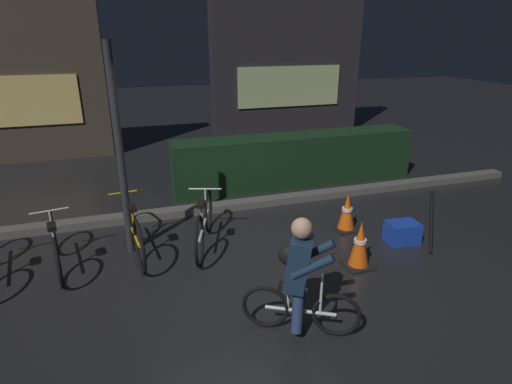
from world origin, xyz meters
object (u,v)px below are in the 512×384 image
Objects in this scene: traffic_cone_near at (360,245)px; parked_bike_left_mid at (55,245)px; blue_crate at (402,232)px; cyclist at (299,276)px; street_post at (120,155)px; parked_bike_center_left at (133,229)px; closed_umbrella at (431,222)px; parked_bike_center_right at (204,223)px; traffic_cone_far at (347,212)px.

parked_bike_left_mid is at bearing 163.04° from traffic_cone_near.
cyclist is at bearing -149.13° from blue_crate.
street_post is 1.59× the size of parked_bike_center_left.
traffic_cone_near is 1.20m from closed_umbrella.
blue_crate is (4.61, -0.72, -0.17)m from parked_bike_left_mid.
parked_bike_center_right is 2.16m from traffic_cone_far.
traffic_cone_far is 1.32× the size of blue_crate.
street_post is 1.44m from parked_bike_center_right.
parked_bike_left_mid is 0.95m from parked_bike_center_left.
blue_crate is 0.35× the size of cyclist.
parked_bike_center_right is (1.00, -0.17, -1.03)m from street_post.
parked_bike_center_left reaches higher than blue_crate.
traffic_cone_near is (2.78, -1.30, -1.07)m from street_post.
street_post is 1.02m from parked_bike_center_left.
street_post is at bearing 154.90° from traffic_cone_near.
closed_umbrella is (2.42, 1.04, -0.24)m from cyclist.
parked_bike_center_left reaches higher than traffic_cone_far.
cyclist is 1.47× the size of closed_umbrella.
blue_crate is 0.43m from closed_umbrella.
blue_crate is at bearing -13.62° from street_post.
parked_bike_center_right is at bearing -102.00° from parked_bike_center_left.
street_post reaches higher than parked_bike_left_mid.
blue_crate is (3.71, -0.90, -1.22)m from street_post.
cyclist reaches higher than traffic_cone_near.
closed_umbrella reaches higher than parked_bike_left_mid.
blue_crate is 2.57m from cyclist.
parked_bike_left_mid is at bearing 89.15° from parked_bike_center_left.
parked_bike_center_right is at bearing 176.59° from traffic_cone_far.
parked_bike_left_mid reaches higher than traffic_cone_near.
closed_umbrella is (3.97, -1.15, -0.98)m from street_post.
parked_bike_center_left is at bearing -59.75° from street_post.
cyclist is at bearing -146.82° from parked_bike_center_right.
parked_bike_center_right reaches higher than blue_crate.
parked_bike_center_left is 0.95m from parked_bike_center_right.
parked_bike_center_left is 2.99× the size of traffic_cone_far.
traffic_cone_near is at bearing -120.98° from parked_bike_center_left.
parked_bike_left_mid is at bearing 171.13° from blue_crate.
parked_bike_left_mid is 4.05m from traffic_cone_far.
traffic_cone_near reaches higher than traffic_cone_far.
traffic_cone_near is 0.50× the size of cyclist.
street_post reaches higher than parked_bike_center_left.
parked_bike_center_left is 1.39× the size of cyclist.
parked_bike_center_right is at bearing 164.87° from blue_crate.
parked_bike_center_left is 1.09× the size of parked_bike_center_right.
parked_bike_center_right is at bearing 147.46° from traffic_cone_near.
parked_bike_center_left reaches higher than parked_bike_center_right.
closed_umbrella is (1.19, 0.15, 0.09)m from traffic_cone_near.
parked_bike_left_mid is at bearing 108.38° from parked_bike_center_right.
blue_crate is (2.72, -0.73, -0.20)m from parked_bike_center_right.
cyclist is at bearing -139.68° from parked_bike_left_mid.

